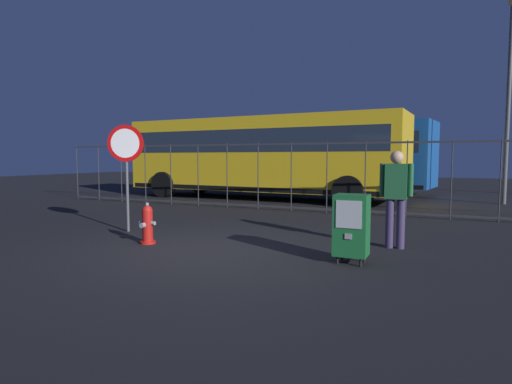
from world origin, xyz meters
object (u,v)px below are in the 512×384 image
newspaper_box_primary (351,225)px  stop_sign (126,155)px  fire_hydrant (147,224)px  street_light_near_right (509,85)px  bus_far (311,154)px  pedestrian (396,193)px  bus_near (261,154)px

newspaper_box_primary → stop_sign: stop_sign is taller
fire_hydrant → street_light_near_right: bearing=56.9°
newspaper_box_primary → bus_far: size_ratio=0.09×
pedestrian → bus_near: bearing=128.5°
fire_hydrant → bus_near: (-1.51, 8.54, 1.36)m
street_light_near_right → fire_hydrant: bearing=-123.1°
street_light_near_right → pedestrian: bearing=-106.1°
stop_sign → pedestrian: bearing=6.6°
fire_hydrant → stop_sign: bearing=145.1°
pedestrian → fire_hydrant: bearing=-160.7°
bus_far → street_light_near_right: size_ratio=1.59×
bus_near → street_light_near_right: 8.62m
bus_far → street_light_near_right: 8.15m
newspaper_box_primary → stop_sign: size_ratio=0.46×
stop_sign → street_light_near_right: bearing=50.1°
stop_sign → bus_near: 7.72m
pedestrian → stop_sign: bearing=-173.4°
stop_sign → pedestrian: 5.38m
newspaper_box_primary → pedestrian: bearing=71.1°
stop_sign → bus_far: size_ratio=0.21×
fire_hydrant → bus_near: size_ratio=0.07×
bus_far → street_light_near_right: bearing=-10.0°
bus_far → fire_hydrant: bearing=-78.6°
fire_hydrant → pedestrian: pedestrian is taller
pedestrian → bus_far: (-4.94, 11.13, 0.76)m
fire_hydrant → pedestrian: (4.12, 1.45, 0.60)m
fire_hydrant → bus_near: 8.78m
newspaper_box_primary → bus_near: bus_near is taller
fire_hydrant → pedestrian: 4.41m
newspaper_box_primary → bus_near: (-5.17, 8.46, 1.14)m
newspaper_box_primary → bus_far: (-4.48, 12.49, 1.14)m
newspaper_box_primary → street_light_near_right: bearing=73.5°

